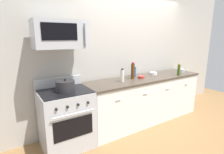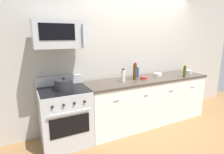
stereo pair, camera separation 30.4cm
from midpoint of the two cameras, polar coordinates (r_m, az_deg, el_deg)
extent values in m
plane|color=olive|center=(3.89, 13.46, -13.70)|extent=(6.79, 6.79, 0.00)
cube|color=#B7B2A8|center=(3.83, 10.55, 7.14)|extent=(5.66, 0.10, 2.70)
cube|color=white|center=(3.72, 13.81, -7.61)|extent=(2.54, 0.62, 0.88)
cube|color=#473D33|center=(3.59, 14.20, -0.71)|extent=(2.57, 0.65, 0.04)
cube|color=black|center=(3.69, 16.38, -14.59)|extent=(2.54, 0.02, 0.10)
cylinder|color=silver|center=(2.88, 4.65, -7.43)|extent=(0.10, 0.02, 0.02)
cylinder|color=silver|center=(3.21, 13.76, -5.58)|extent=(0.10, 0.02, 0.02)
cylinder|color=silver|center=(3.61, 20.96, -4.01)|extent=(0.10, 0.02, 0.02)
cylinder|color=silver|center=(4.06, 26.63, -2.72)|extent=(0.10, 0.02, 0.02)
cube|color=#B7BABF|center=(2.98, -11.94, -12.51)|extent=(0.76, 0.64, 0.91)
cube|color=black|center=(2.70, -10.07, -15.35)|extent=(0.58, 0.01, 0.30)
cylinder|color=#B7BABF|center=(2.57, -10.07, -11.13)|extent=(0.61, 0.02, 0.02)
cube|color=#B7BABF|center=(3.07, -13.82, -1.24)|extent=(0.76, 0.06, 0.16)
cube|color=black|center=(2.82, -12.37, -4.00)|extent=(0.73, 0.61, 0.01)
cylinder|color=black|center=(2.50, -15.38, -9.38)|extent=(0.04, 0.02, 0.04)
cylinder|color=black|center=(2.53, -11.98, -8.92)|extent=(0.04, 0.02, 0.04)
cylinder|color=black|center=(2.57, -8.68, -8.44)|extent=(0.04, 0.02, 0.04)
cylinder|color=black|center=(2.62, -5.50, -7.95)|extent=(0.04, 0.02, 0.04)
cube|color=#B7BABF|center=(2.75, -13.50, 13.19)|extent=(0.74, 0.40, 0.40)
cube|color=black|center=(2.54, -13.77, 13.95)|extent=(0.48, 0.01, 0.22)
cube|color=#B7BABF|center=(2.63, -5.83, 13.50)|extent=(0.02, 0.04, 0.30)
cylinder|color=#59330F|center=(3.40, 9.93, 1.61)|extent=(0.07, 0.07, 0.29)
cylinder|color=maroon|center=(3.38, 10.04, 4.26)|extent=(0.05, 0.05, 0.03)
cylinder|color=silver|center=(3.18, 6.33, 0.29)|extent=(0.07, 0.07, 0.22)
cylinder|color=black|center=(3.15, 6.39, 2.43)|extent=(0.05, 0.05, 0.02)
cylinder|color=#1E4CA5|center=(3.61, 10.55, 1.56)|extent=(0.07, 0.07, 0.20)
cylinder|color=silver|center=(3.59, 10.63, 3.32)|extent=(0.04, 0.04, 0.02)
cylinder|color=#385114|center=(3.91, 24.39, 1.62)|extent=(0.06, 0.06, 0.22)
cylinder|color=#B29919|center=(3.89, 24.55, 3.40)|extent=(0.04, 0.04, 0.02)
cylinder|color=#B72D28|center=(3.49, 12.64, -0.28)|extent=(0.13, 0.13, 0.04)
torus|color=#B72D28|center=(3.49, 12.66, 0.02)|extent=(0.13, 0.13, 0.01)
cylinder|color=#B72D28|center=(3.50, 12.63, -0.58)|extent=(0.07, 0.07, 0.01)
cylinder|color=white|center=(3.85, 16.73, 0.79)|extent=(0.16, 0.16, 0.05)
torus|color=white|center=(3.85, 16.75, 1.13)|extent=(0.16, 0.16, 0.01)
cylinder|color=white|center=(3.86, 16.70, 0.45)|extent=(0.09, 0.09, 0.01)
cylinder|color=#B2B5BA|center=(4.31, 25.21, 1.47)|extent=(0.16, 0.16, 0.07)
torus|color=#B2B5BA|center=(4.30, 25.25, 1.89)|extent=(0.16, 0.16, 0.01)
cylinder|color=#B2B5BA|center=(4.31, 25.17, 1.06)|extent=(0.09, 0.09, 0.01)
cylinder|color=#262628|center=(2.74, -12.20, -2.50)|extent=(0.28, 0.28, 0.17)
sphere|color=black|center=(2.72, -12.29, -0.51)|extent=(0.04, 0.04, 0.04)
camera|label=1|loc=(0.15, -87.14, 0.66)|focal=28.45mm
camera|label=2|loc=(0.15, 92.86, -0.66)|focal=28.45mm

